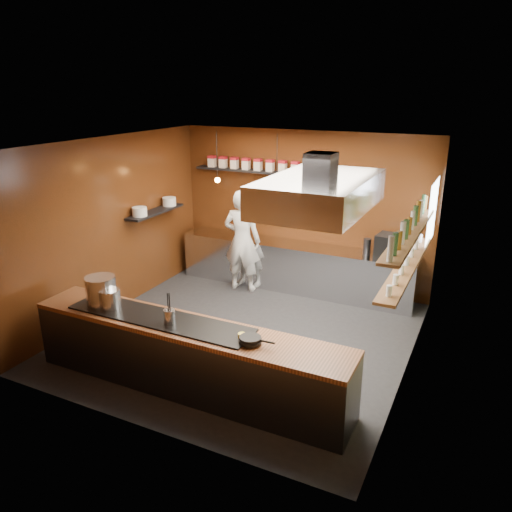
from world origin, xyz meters
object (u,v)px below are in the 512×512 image
Objects in this scene: stockpot_large at (101,291)px; chef at (242,241)px; espresso_machine at (390,247)px; stockpot_small at (110,299)px; extractor_hood at (320,192)px.

chef reaches higher than stockpot_large.
stockpot_large is 0.94× the size of espresso_machine.
stockpot_small is 0.14× the size of chef.
chef reaches higher than espresso_machine.
stockpot_large reaches higher than stockpot_small.
extractor_hood is 3.10m from stockpot_small.
extractor_hood is 4.89× the size of stockpot_large.
stockpot_large is (-2.64, -1.20, -1.37)m from extractor_hood.
extractor_hood reaches higher than stockpot_small.
stockpot_large is at bearing 165.32° from stockpot_small.
stockpot_large is at bearing -155.57° from extractor_hood.
stockpot_large is at bearing 75.91° from chef.
extractor_hood is 7.06× the size of stockpot_small.
extractor_hood is 1.02× the size of chef.
stockpot_large is 4.85m from espresso_machine.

